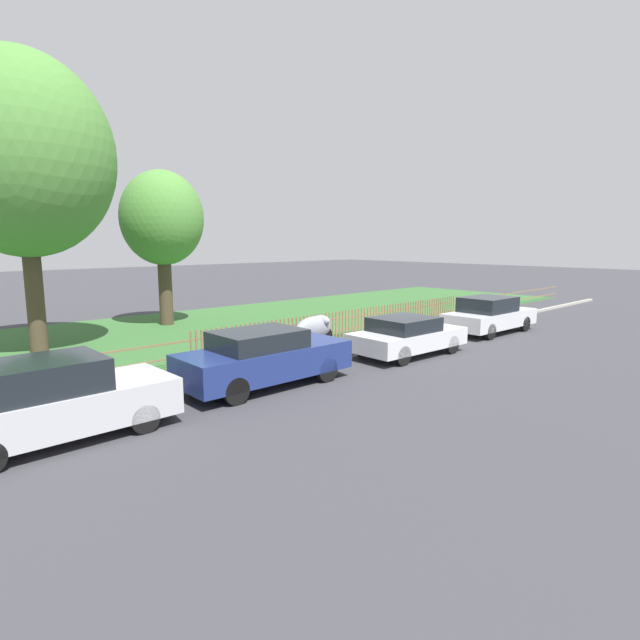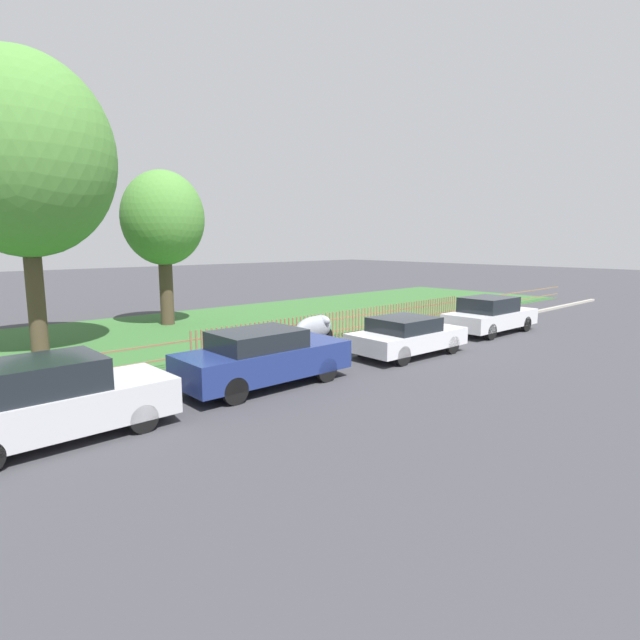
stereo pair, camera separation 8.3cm
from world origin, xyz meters
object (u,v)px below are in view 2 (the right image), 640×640
at_px(parked_car_red_compact, 490,315).
at_px(parked_car_silver_hatchback, 53,400).
at_px(covered_motorcycle, 314,328).
at_px(tree_behind_motorcycle, 163,220).
at_px(parked_car_black_saloon, 263,357).
at_px(parked_car_navy_estate, 407,335).
at_px(tree_nearest_kerb, 23,156).

bearing_deg(parked_car_red_compact, parked_car_silver_hatchback, -178.21).
height_order(covered_motorcycle, tree_behind_motorcycle, tree_behind_motorcycle).
relative_size(parked_car_black_saloon, parked_car_navy_estate, 1.11).
relative_size(parked_car_navy_estate, covered_motorcycle, 2.12).
bearing_deg(covered_motorcycle, tree_nearest_kerb, 137.48).
bearing_deg(parked_car_black_saloon, parked_car_silver_hatchback, -176.91).
distance_m(parked_car_silver_hatchback, parked_car_red_compact, 16.01).
distance_m(parked_car_navy_estate, covered_motorcycle, 3.25).
relative_size(parked_car_black_saloon, tree_behind_motorcycle, 0.68).
bearing_deg(parked_car_black_saloon, parked_car_red_compact, 0.15).
relative_size(parked_car_black_saloon, covered_motorcycle, 2.35).
height_order(parked_car_navy_estate, covered_motorcycle, parked_car_navy_estate).
xyz_separation_m(parked_car_silver_hatchback, covered_motorcycle, (9.04, 2.89, -0.10)).
xyz_separation_m(covered_motorcycle, tree_behind_motorcycle, (-1.61, 7.92, 3.90)).
relative_size(parked_car_navy_estate, parked_car_red_compact, 0.92).
bearing_deg(parked_car_black_saloon, tree_behind_motorcycle, 77.24).
relative_size(parked_car_silver_hatchback, covered_motorcycle, 2.17).
xyz_separation_m(parked_car_black_saloon, parked_car_red_compact, (11.10, -0.09, -0.02)).
distance_m(covered_motorcycle, tree_nearest_kerb, 10.72).
bearing_deg(tree_behind_motorcycle, parked_car_navy_estate, -74.88).
distance_m(parked_car_red_compact, covered_motorcycle, 7.50).
height_order(parked_car_silver_hatchback, parked_car_black_saloon, parked_car_silver_hatchback).
relative_size(covered_motorcycle, tree_behind_motorcycle, 0.29).
bearing_deg(tree_behind_motorcycle, tree_nearest_kerb, -157.12).
bearing_deg(parked_car_silver_hatchback, tree_nearest_kerb, 77.68).
bearing_deg(parked_car_red_compact, tree_behind_motorcycle, 130.11).
xyz_separation_m(parked_car_black_saloon, parked_car_navy_estate, (5.46, -0.29, -0.10)).
bearing_deg(tree_nearest_kerb, covered_motorcycle, -37.26).
distance_m(parked_car_red_compact, tree_behind_motorcycle, 14.23).
relative_size(parked_car_silver_hatchback, tree_nearest_kerb, 0.44).
relative_size(tree_nearest_kerb, tree_behind_motorcycle, 1.43).
bearing_deg(tree_nearest_kerb, tree_behind_motorcycle, 22.88).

